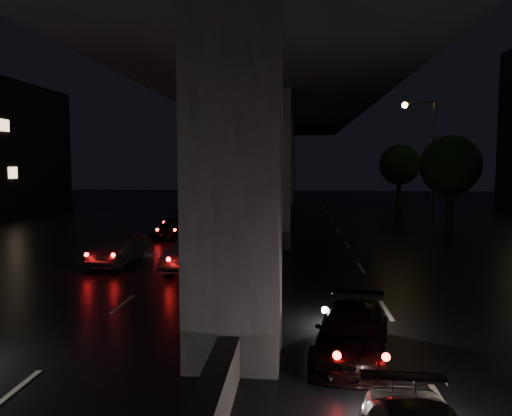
# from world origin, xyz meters

# --- Properties ---
(ground) EXTENTS (120.00, 120.00, 0.00)m
(ground) POSITION_xyz_m (0.00, 0.00, 0.00)
(ground) COLOR black
(ground) RESTS_ON ground
(viaduct) EXTENTS (12.00, 80.00, 10.50)m
(viaduct) POSITION_xyz_m (0.00, 5.00, 8.34)
(viaduct) COLOR #2E2E30
(viaduct) RESTS_ON ground
(median_barrier) EXTENTS (0.45, 70.00, 0.85)m
(median_barrier) POSITION_xyz_m (0.00, 5.00, 0.42)
(median_barrier) COLOR #2E2E30
(median_barrier) RESTS_ON ground
(tree_c) EXTENTS (3.80, 3.80, 6.12)m
(tree_c) POSITION_xyz_m (11.00, 12.00, 4.20)
(tree_c) COLOR black
(tree_c) RESTS_ON ground
(tree_d) EXTENTS (3.80, 3.80, 6.12)m
(tree_d) POSITION_xyz_m (11.00, 28.00, 4.20)
(tree_d) COLOR black
(tree_d) RESTS_ON ground
(streetlight_far) EXTENTS (2.52, 0.44, 9.00)m
(streetlight_far) POSITION_xyz_m (10.97, 18.00, 5.66)
(streetlight_far) COLOR #2D2D33
(streetlight_far) RESTS_ON ground
(car_3) EXTENTS (2.22, 4.04, 1.11)m
(car_3) POSITION_xyz_m (2.60, -9.65, 0.55)
(car_3) COLOR black
(car_3) RESTS_ON ground
(car_4) EXTENTS (1.57, 3.98, 1.29)m
(car_4) POSITION_xyz_m (-6.34, -0.09, 0.64)
(car_4) COLOR black
(car_4) RESTS_ON ground
(car_5) EXTENTS (2.06, 4.05, 1.27)m
(car_5) POSITION_xyz_m (-2.91, -0.72, 0.64)
(car_5) COLOR #252528
(car_5) RESTS_ON ground
(car_6) EXTENTS (2.19, 3.70, 1.18)m
(car_6) POSITION_xyz_m (-5.84, 7.73, 0.59)
(car_6) COLOR black
(car_6) RESTS_ON ground
(car_7) EXTENTS (2.73, 4.65, 1.27)m
(car_7) POSITION_xyz_m (-6.23, 10.81, 0.63)
(car_7) COLOR black
(car_7) RESTS_ON ground
(car_8) EXTENTS (1.84, 3.95, 1.31)m
(car_8) POSITION_xyz_m (-3.15, 13.65, 0.65)
(car_8) COLOR black
(car_8) RESTS_ON ground
(car_9) EXTENTS (1.62, 4.13, 1.34)m
(car_9) POSITION_xyz_m (-2.91, 19.73, 0.67)
(car_9) COLOR #544E48
(car_9) RESTS_ON ground
(car_10) EXTENTS (1.88, 3.87, 1.06)m
(car_10) POSITION_xyz_m (-2.80, 25.80, 0.53)
(car_10) COLOR black
(car_10) RESTS_ON ground
(car_11) EXTENTS (2.28, 4.75, 1.31)m
(car_11) POSITION_xyz_m (-6.08, 30.22, 0.65)
(car_11) COLOR black
(car_11) RESTS_ON ground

